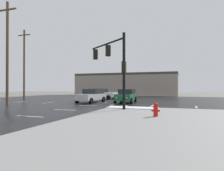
# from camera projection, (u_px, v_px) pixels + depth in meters

# --- Properties ---
(ground_plane) EXTENTS (120.00, 120.00, 0.00)m
(ground_plane) POSITION_uv_depth(u_px,v_px,m) (95.00, 104.00, 22.41)
(ground_plane) COLOR slate
(road_asphalt) EXTENTS (44.00, 44.00, 0.02)m
(road_asphalt) POSITION_uv_depth(u_px,v_px,m) (95.00, 104.00, 22.41)
(road_asphalt) COLOR black
(road_asphalt) RESTS_ON ground_plane
(snow_strip_curbside) EXTENTS (4.00, 1.60, 0.06)m
(snow_strip_curbside) POSITION_uv_depth(u_px,v_px,m) (132.00, 108.00, 16.99)
(snow_strip_curbside) COLOR white
(snow_strip_curbside) RESTS_ON sidewalk_corner
(lane_markings) EXTENTS (36.15, 36.15, 0.01)m
(lane_markings) POSITION_uv_depth(u_px,v_px,m) (101.00, 105.00, 20.72)
(lane_markings) COLOR silver
(lane_markings) RESTS_ON road_asphalt
(traffic_signal_mast) EXTENTS (4.32, 3.68, 5.85)m
(traffic_signal_mast) POSITION_uv_depth(u_px,v_px,m) (114.00, 60.00, 17.30)
(traffic_signal_mast) COLOR black
(traffic_signal_mast) RESTS_ON sidewalk_corner
(fire_hydrant) EXTENTS (0.48, 0.26, 0.79)m
(fire_hydrant) POSITION_uv_depth(u_px,v_px,m) (156.00, 109.00, 12.11)
(fire_hydrant) COLOR red
(fire_hydrant) RESTS_ON sidewalk_corner
(strip_building_background) EXTENTS (23.08, 8.00, 5.01)m
(strip_building_background) POSITION_uv_depth(u_px,v_px,m) (127.00, 84.00, 49.24)
(strip_building_background) COLOR gray
(strip_building_background) RESTS_ON ground_plane
(sedan_green) EXTENTS (2.28, 4.63, 1.58)m
(sedan_green) POSITION_uv_depth(u_px,v_px,m) (126.00, 96.00, 24.67)
(sedan_green) COLOR #195933
(sedan_green) RESTS_ON road_asphalt
(sedan_silver) EXTENTS (2.29, 4.64, 1.58)m
(sedan_silver) POSITION_uv_depth(u_px,v_px,m) (92.00, 95.00, 24.78)
(sedan_silver) COLOR #B7BABF
(sedan_silver) RESTS_ON road_asphalt
(sedan_white) EXTENTS (4.68, 2.42, 1.58)m
(sedan_white) POSITION_uv_depth(u_px,v_px,m) (101.00, 94.00, 32.22)
(sedan_white) COLOR white
(sedan_white) RESTS_ON road_asphalt
(utility_pole_mid) EXTENTS (2.20, 0.28, 10.55)m
(utility_pole_mid) POSITION_uv_depth(u_px,v_px,m) (7.00, 51.00, 21.44)
(utility_pole_mid) COLOR brown
(utility_pole_mid) RESTS_ON ground_plane
(utility_pole_far) EXTENTS (2.20, 0.28, 10.71)m
(utility_pole_far) POSITION_uv_depth(u_px,v_px,m) (24.00, 63.00, 32.50)
(utility_pole_far) COLOR brown
(utility_pole_far) RESTS_ON ground_plane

